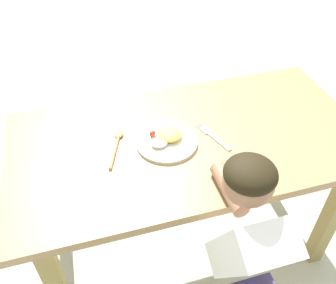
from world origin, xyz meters
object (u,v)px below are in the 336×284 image
object	(u,v)px
plate	(167,140)
spoon	(117,143)
fork	(213,137)
person	(245,280)

from	to	relation	value
plate	spoon	bearing A→B (deg)	167.64
fork	spoon	distance (m)	0.38
spoon	person	distance (m)	0.67
fork	person	size ratio (longest dim) A/B	0.20
plate	fork	size ratio (longest dim) A/B	1.24
plate	spoon	world-z (taller)	plate
fork	person	xyz separation A→B (m)	(-0.06, -0.49, -0.22)
person	fork	bearing A→B (deg)	83.06
fork	spoon	xyz separation A→B (m)	(-0.37, 0.06, 0.00)
spoon	person	size ratio (longest dim) A/B	0.21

